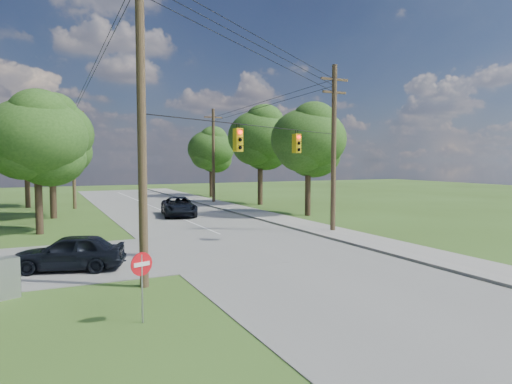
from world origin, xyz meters
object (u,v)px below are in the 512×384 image
do_not_enter_sign (142,271)px  car_cross_dark (70,252)px  pole_sw (141,113)px  pole_north_e (213,155)px  pole_ne (334,146)px  control_cabinet (6,278)px  pole_north_w (73,154)px  car_main_north (179,207)px

do_not_enter_sign → car_cross_dark: bearing=81.8°
pole_sw → car_cross_dark: 6.97m
pole_north_e → do_not_enter_sign: bearing=-113.3°
pole_sw → do_not_enter_sign: 6.05m
pole_ne → control_cabinet: size_ratio=7.76×
car_cross_dark → control_cabinet: 3.78m
pole_ne → do_not_enter_sign: (-14.31, -11.27, -3.98)m
pole_north_e → car_cross_dark: bearing=-121.3°
do_not_enter_sign → pole_ne: bearing=18.8°
pole_north_e → pole_north_w: bearing=180.0°
pole_sw → car_cross_dark: (-2.27, 3.70, -5.45)m
car_cross_dark → pole_north_e: bearing=166.3°
pole_sw → pole_north_w: 29.62m
pole_ne → pole_north_w: (-13.90, 22.00, -0.34)m
control_cabinet → car_cross_dark: bearing=32.0°
pole_north_e → do_not_enter_sign: 36.40m
pole_north_w → control_cabinet: (-4.02, -29.00, -4.45)m
car_main_north → pole_north_e: bearing=65.8°
pole_ne → pole_north_e: pole_ne is taller
pole_north_w → control_cabinet: bearing=-97.9°
pole_ne → pole_north_w: pole_ne is taller
pole_north_e → control_cabinet: bearing=-121.7°
pole_ne → car_cross_dark: (-15.77, -3.90, -4.69)m
pole_north_e → pole_sw: bearing=-114.5°
pole_north_e → car_main_north: (-6.64, -9.87, -4.34)m
pole_north_e → control_cabinet: 34.38m
pole_north_e → car_main_north: bearing=-123.9°
pole_north_w → car_main_north: 13.00m
control_cabinet → pole_ne: bearing=-2.0°
car_cross_dark → control_cabinet: car_cross_dark is taller
pole_sw → pole_north_w: pole_sw is taller
pole_ne → car_main_north: (-6.64, 12.13, -4.67)m
car_main_north → pole_ne: bearing=-51.6°
pole_ne → pole_north_e: bearing=90.0°
pole_ne → pole_north_e: size_ratio=1.05×
pole_ne → car_main_north: size_ratio=1.91×
car_main_north → do_not_enter_sign: 24.63m
pole_sw → control_cabinet: size_ratio=8.86×
car_main_north → do_not_enter_sign: do_not_enter_sign is taller
pole_north_w → car_cross_dark: bearing=-94.1°
car_cross_dark → pole_north_w: bearing=-166.5°
control_cabinet → do_not_enter_sign: (3.61, -4.27, 0.81)m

